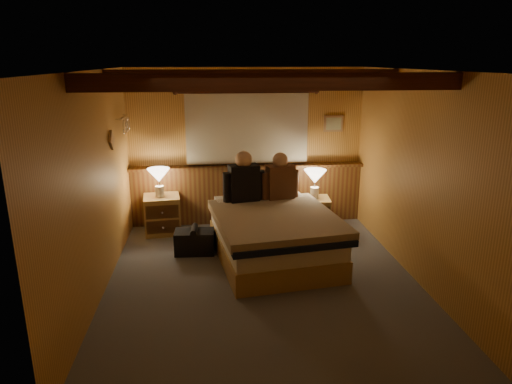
{
  "coord_description": "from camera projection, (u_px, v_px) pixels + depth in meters",
  "views": [
    {
      "loc": [
        -0.58,
        -4.84,
        2.51
      ],
      "look_at": [
        -0.04,
        0.4,
        0.97
      ],
      "focal_mm": 32.0,
      "sensor_mm": 36.0,
      "label": 1
    }
  ],
  "objects": [
    {
      "name": "floor",
      "position": [
        262.0,
        280.0,
        5.38
      ],
      "size": [
        4.2,
        4.2,
        0.0
      ],
      "primitive_type": "plane",
      "color": "#545964",
      "rests_on": "ground"
    },
    {
      "name": "ceiling",
      "position": [
        263.0,
        70.0,
        4.71
      ],
      "size": [
        4.2,
        4.2,
        0.0
      ],
      "primitive_type": "plane",
      "rotation": [
        3.14,
        0.0,
        0.0
      ],
      "color": "#BA8745",
      "rests_on": "wall_back"
    },
    {
      "name": "wall_back",
      "position": [
        247.0,
        147.0,
        7.05
      ],
      "size": [
        3.6,
        0.0,
        3.6
      ],
      "primitive_type": "plane",
      "rotation": [
        1.57,
        0.0,
        0.0
      ],
      "color": "gold",
      "rests_on": "floor"
    },
    {
      "name": "wall_left",
      "position": [
        96.0,
        187.0,
        4.87
      ],
      "size": [
        0.0,
        4.2,
        4.2
      ],
      "primitive_type": "plane",
      "rotation": [
        1.57,
        0.0,
        1.57
      ],
      "color": "gold",
      "rests_on": "floor"
    },
    {
      "name": "wall_right",
      "position": [
        418.0,
        178.0,
        5.23
      ],
      "size": [
        0.0,
        4.2,
        4.2
      ],
      "primitive_type": "plane",
      "rotation": [
        1.57,
        0.0,
        -1.57
      ],
      "color": "gold",
      "rests_on": "floor"
    },
    {
      "name": "wall_front",
      "position": [
        300.0,
        263.0,
        3.04
      ],
      "size": [
        3.6,
        0.0,
        3.6
      ],
      "primitive_type": "plane",
      "rotation": [
        -1.57,
        0.0,
        0.0
      ],
      "color": "gold",
      "rests_on": "floor"
    },
    {
      "name": "wainscot",
      "position": [
        247.0,
        193.0,
        7.19
      ],
      "size": [
        3.6,
        0.23,
        0.94
      ],
      "color": "brown",
      "rests_on": "wall_back"
    },
    {
      "name": "curtain_window",
      "position": [
        247.0,
        127.0,
        6.9
      ],
      "size": [
        2.18,
        0.09,
        1.11
      ],
      "color": "#4F2313",
      "rests_on": "wall_back"
    },
    {
      "name": "ceiling_beams",
      "position": [
        262.0,
        79.0,
        4.88
      ],
      "size": [
        3.6,
        1.65,
        0.16
      ],
      "color": "#4F2313",
      "rests_on": "ceiling"
    },
    {
      "name": "coat_rail",
      "position": [
        125.0,
        123.0,
        6.25
      ],
      "size": [
        0.05,
        0.55,
        0.24
      ],
      "color": "silver",
      "rests_on": "wall_left"
    },
    {
      "name": "framed_print",
      "position": [
        333.0,
        124.0,
        7.07
      ],
      "size": [
        0.3,
        0.04,
        0.25
      ],
      "color": "#AA7F55",
      "rests_on": "wall_back"
    },
    {
      "name": "bed",
      "position": [
        274.0,
        235.0,
        5.86
      ],
      "size": [
        1.69,
        2.05,
        0.64
      ],
      "rotation": [
        0.0,
        0.0,
        0.14
      ],
      "color": "#A98348",
      "rests_on": "floor"
    },
    {
      "name": "nightstand_left",
      "position": [
        162.0,
        215.0,
        6.79
      ],
      "size": [
        0.56,
        0.52,
        0.57
      ],
      "rotation": [
        0.0,
        0.0,
        0.11
      ],
      "color": "#A98348",
      "rests_on": "floor"
    },
    {
      "name": "nightstand_right",
      "position": [
        313.0,
        215.0,
        6.85
      ],
      "size": [
        0.51,
        0.47,
        0.52
      ],
      "rotation": [
        0.0,
        0.0,
        -0.09
      ],
      "color": "#A98348",
      "rests_on": "floor"
    },
    {
      "name": "lamp_left",
      "position": [
        159.0,
        177.0,
        6.61
      ],
      "size": [
        0.32,
        0.32,
        0.42
      ],
      "color": "silver",
      "rests_on": "nightstand_left"
    },
    {
      "name": "lamp_right",
      "position": [
        315.0,
        178.0,
        6.71
      ],
      "size": [
        0.33,
        0.33,
        0.43
      ],
      "color": "silver",
      "rests_on": "nightstand_right"
    },
    {
      "name": "person_left",
      "position": [
        244.0,
        180.0,
        6.21
      ],
      "size": [
        0.58,
        0.3,
        0.71
      ],
      "rotation": [
        0.0,
        0.0,
        0.18
      ],
      "color": "black",
      "rests_on": "bed"
    },
    {
      "name": "person_right",
      "position": [
        280.0,
        179.0,
        6.33
      ],
      "size": [
        0.54,
        0.29,
        0.67
      ],
      "rotation": [
        0.0,
        0.0,
        0.22
      ],
      "color": "#533221",
      "rests_on": "bed"
    },
    {
      "name": "duffel_bag",
      "position": [
        195.0,
        241.0,
        6.11
      ],
      "size": [
        0.53,
        0.34,
        0.37
      ],
      "rotation": [
        0.0,
        0.0,
        -0.05
      ],
      "color": "black",
      "rests_on": "floor"
    }
  ]
}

